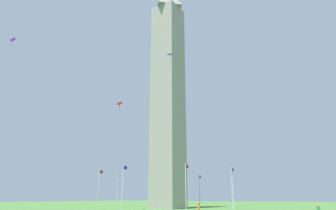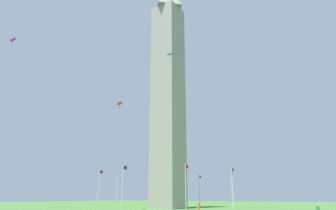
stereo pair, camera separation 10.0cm
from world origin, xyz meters
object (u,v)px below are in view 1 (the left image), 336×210
at_px(flagpole_ne, 157,189).
at_px(kite_purple_box, 13,39).
at_px(flagpole_sw, 186,185).
at_px(kite_red_diamond, 120,104).
at_px(person_orange_shirt, 199,209).
at_px(flagpole_n, 200,189).
at_px(kite_blue_diamond, 170,55).
at_px(flagpole_e, 117,189).
at_px(flagpole_s, 123,185).
at_px(flagpole_se, 99,187).
at_px(flagpole_nw, 232,188).
at_px(flagpole_w, 233,186).
at_px(obelisk_monument, 168,86).

relative_size(flagpole_ne, kite_purple_box, 4.93).
xyz_separation_m(flagpole_sw, kite_red_diamond, (-3.81, 13.14, 16.32)).
height_order(person_orange_shirt, kite_purple_box, kite_purple_box).
relative_size(flagpole_ne, kite_red_diamond, 4.86).
relative_size(flagpole_n, kite_red_diamond, 4.86).
height_order(person_orange_shirt, kite_blue_diamond, kite_blue_diamond).
bearing_deg(kite_red_diamond, flagpole_e, 41.48).
bearing_deg(flagpole_ne, person_orange_shirt, -137.15).
xyz_separation_m(flagpole_e, flagpole_s, (-15.25, -15.25, 0.00)).
xyz_separation_m(person_orange_shirt, kite_purple_box, (-13.63, 28.33, 27.84)).
relative_size(flagpole_se, flagpole_nw, 1.00).
bearing_deg(flagpole_se, kite_blue_diamond, -112.78).
distance_m(flagpole_w, flagpole_nw, 11.68).
bearing_deg(flagpole_e, person_orange_shirt, -121.50).
relative_size(flagpole_ne, person_orange_shirt, 4.70).
bearing_deg(flagpole_se, flagpole_s, -112.50).
distance_m(flagpole_se, flagpole_w, 28.19).
bearing_deg(flagpole_sw, flagpole_se, 90.00).
bearing_deg(person_orange_shirt, flagpole_sw, 2.83).
distance_m(flagpole_nw, person_orange_shirt, 32.42).
xyz_separation_m(flagpole_se, person_orange_shirt, (-9.76, -29.06, -3.61)).
height_order(flagpole_sw, flagpole_w, same).
bearing_deg(flagpole_nw, flagpole_w, -157.50).
xyz_separation_m(flagpole_s, kite_purple_box, (-18.92, 10.05, 24.23)).
height_order(flagpole_n, flagpole_se, same).
height_order(flagpole_e, flagpole_sw, same).
height_order(flagpole_ne, kite_blue_diamond, kite_blue_diamond).
xyz_separation_m(flagpole_ne, kite_purple_box, (-44.96, -0.74, 24.23)).
relative_size(obelisk_monument, kite_purple_box, 34.78).
height_order(flagpole_sw, kite_red_diamond, kite_red_diamond).
relative_size(flagpole_w, kite_red_diamond, 4.86).
bearing_deg(person_orange_shirt, obelisk_monument, 7.06).
xyz_separation_m(flagpole_n, kite_blue_diamond, (-36.57, -14.29, 20.03)).
relative_size(obelisk_monument, flagpole_se, 7.06).
bearing_deg(flagpole_w, kite_red_diamond, 129.66).
relative_size(obelisk_monument, kite_red_diamond, 34.31).
bearing_deg(flagpole_s, obelisk_monument, -0.00).
bearing_deg(kite_red_diamond, kite_purple_box, 158.53).
xyz_separation_m(flagpole_s, person_orange_shirt, (-5.29, -18.28, -3.61)).
bearing_deg(flagpole_ne, flagpole_e, 157.50).
bearing_deg(flagpole_sw, flagpole_nw, 0.00).
height_order(flagpole_e, kite_purple_box, kite_purple_box).
height_order(flagpole_se, flagpole_nw, same).
bearing_deg(flagpole_s, flagpole_se, 67.50).
bearing_deg(flagpole_sw, person_orange_shirt, -142.49).
bearing_deg(obelisk_monument, flagpole_w, -89.78).
relative_size(obelisk_monument, flagpole_s, 7.06).
bearing_deg(kite_blue_diamond, flagpole_e, 54.18).
xyz_separation_m(flagpole_se, flagpole_sw, (0.00, -21.57, 0.00)).
bearing_deg(flagpole_se, obelisk_monument, -45.16).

